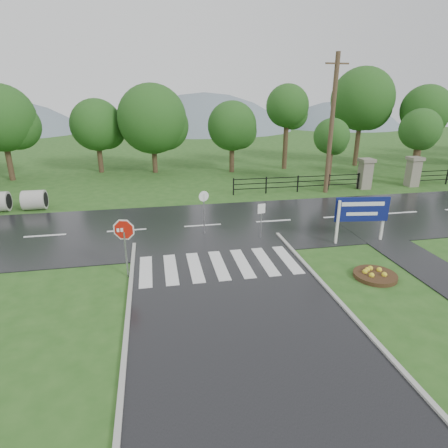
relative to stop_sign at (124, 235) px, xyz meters
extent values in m
plane|color=#28541C|center=(3.68, -4.78, -1.77)|extent=(120.00, 120.00, 0.00)
cube|color=black|center=(3.68, 5.22, -1.77)|extent=(90.00, 8.00, 0.04)
cube|color=#242426|center=(12.18, -0.78, -1.77)|extent=(2.20, 11.00, 0.04)
cube|color=silver|center=(0.68, 0.22, -1.71)|extent=(0.50, 2.80, 0.02)
cube|color=silver|center=(1.68, 0.22, -1.71)|extent=(0.50, 2.80, 0.02)
cube|color=silver|center=(2.68, 0.22, -1.71)|extent=(0.50, 2.80, 0.02)
cube|color=silver|center=(3.68, 0.22, -1.71)|extent=(0.50, 2.80, 0.02)
cube|color=silver|center=(4.68, 0.22, -1.71)|extent=(0.50, 2.80, 0.02)
cube|color=silver|center=(5.68, 0.22, -1.71)|extent=(0.50, 2.80, 0.02)
cube|color=silver|center=(6.68, 0.22, -1.71)|extent=(0.50, 2.80, 0.02)
cube|color=gray|center=(16.68, 11.22, -0.77)|extent=(0.80, 0.80, 2.00)
cube|color=#6B6659|center=(16.68, 11.22, 0.35)|extent=(1.00, 1.00, 0.24)
cube|color=gray|center=(20.68, 11.22, -0.77)|extent=(0.80, 0.80, 2.00)
cube|color=#6B6659|center=(20.68, 11.22, 0.35)|extent=(1.00, 1.00, 0.24)
cube|color=black|center=(11.43, 11.22, -1.37)|extent=(9.50, 0.05, 0.05)
cube|color=black|center=(11.43, 11.22, -1.02)|extent=(9.50, 0.05, 0.05)
cube|color=black|center=(11.43, 11.22, -0.67)|extent=(9.50, 0.05, 0.05)
cube|color=black|center=(6.68, 11.22, -1.17)|extent=(0.08, 0.08, 1.20)
cube|color=black|center=(16.18, 11.22, -1.17)|extent=(0.08, 0.08, 1.20)
cube|color=black|center=(21.18, 11.22, -1.17)|extent=(0.08, 0.08, 1.20)
sphere|color=slate|center=(-24.32, 60.22, -16.17)|extent=(40.00, 40.00, 40.00)
sphere|color=slate|center=(11.68, 60.22, -19.05)|extent=(48.00, 48.00, 48.00)
sphere|color=slate|center=(39.68, 60.22, -14.73)|extent=(36.00, 36.00, 36.00)
cylinder|color=#9E9B93|center=(-6.04, 10.22, -1.17)|extent=(1.30, 1.20, 1.20)
cube|color=#939399|center=(0.00, 0.00, -0.84)|extent=(0.06, 0.06, 1.88)
cylinder|color=white|center=(0.00, 0.01, 0.20)|extent=(1.09, 0.32, 1.13)
cylinder|color=red|center=(0.00, 0.00, 0.20)|extent=(0.95, 0.29, 0.98)
cube|color=silver|center=(9.59, 1.57, -0.70)|extent=(0.12, 0.12, 2.15)
cube|color=silver|center=(11.95, 1.57, -0.70)|extent=(0.12, 0.12, 2.15)
cube|color=navy|center=(10.77, 1.57, -0.11)|extent=(2.56, 0.40, 1.18)
cube|color=white|center=(10.77, 1.53, 0.16)|extent=(2.03, 0.28, 0.19)
cube|color=white|center=(10.77, 1.53, -0.32)|extent=(1.49, 0.21, 0.16)
cylinder|color=#332111|center=(9.52, -1.92, -1.69)|extent=(1.66, 1.66, 0.17)
cube|color=#939399|center=(6.27, 2.96, -0.94)|extent=(0.04, 0.04, 1.67)
cube|color=white|center=(6.27, 2.94, -0.23)|extent=(0.39, 0.08, 0.48)
cylinder|color=#939399|center=(3.60, 4.02, -0.71)|extent=(0.06, 0.06, 2.12)
cylinder|color=white|center=(3.60, 4.00, 0.24)|extent=(0.51, 0.19, 0.53)
cylinder|color=#473523|center=(13.38, 10.72, 2.88)|extent=(0.31, 0.31, 9.32)
cube|color=brown|center=(13.38, 10.72, 6.82)|extent=(1.66, 0.18, 0.10)
cylinder|color=#3D2B1C|center=(14.47, 12.72, -0.22)|extent=(0.40, 0.40, 3.11)
sphere|color=#1B4A16|center=(14.47, 12.72, 1.96)|extent=(2.65, 2.65, 2.65)
cylinder|color=#3D2B1C|center=(21.84, 12.72, -0.06)|extent=(0.46, 0.46, 3.43)
sphere|color=#1B4A16|center=(21.84, 12.72, 2.34)|extent=(3.14, 3.14, 3.14)
camera|label=1|loc=(1.22, -13.68, 5.13)|focal=30.00mm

